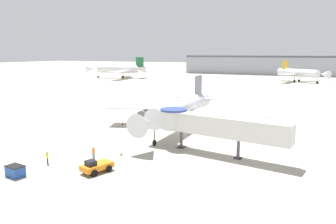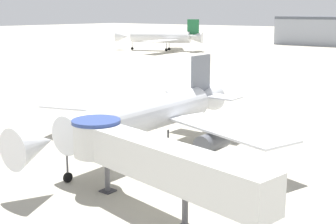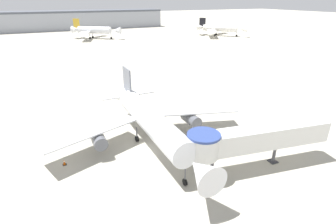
% 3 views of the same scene
% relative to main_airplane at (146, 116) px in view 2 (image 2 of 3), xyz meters
% --- Properties ---
extents(ground_plane, '(800.00, 800.00, 0.00)m').
position_rel_main_airplane_xyz_m(ground_plane, '(-1.41, -1.32, -4.10)').
color(ground_plane, '#A8A393').
extents(main_airplane, '(32.49, 29.48, 9.70)m').
position_rel_main_airplane_xyz_m(main_airplane, '(0.00, 0.00, 0.00)').
color(main_airplane, silver).
rests_on(main_airplane, ground_plane).
extents(jet_bridge, '(19.82, 6.20, 5.96)m').
position_rel_main_airplane_xyz_m(jet_bridge, '(9.52, -10.93, 0.17)').
color(jet_bridge, silver).
rests_on(jet_bridge, ground_plane).
extents(traffic_cone_port_wing, '(0.51, 0.51, 0.84)m').
position_rel_main_airplane_xyz_m(traffic_cone_port_wing, '(-12.67, -0.07, -3.70)').
color(traffic_cone_port_wing, black).
rests_on(traffic_cone_port_wing, ground_plane).
extents(background_jet_green_tail, '(33.38, 34.87, 11.89)m').
position_rel_main_airplane_xyz_m(background_jet_green_tail, '(-82.09, 104.14, 1.08)').
color(background_jet_green_tail, white).
rests_on(background_jet_green_tail, ground_plane).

